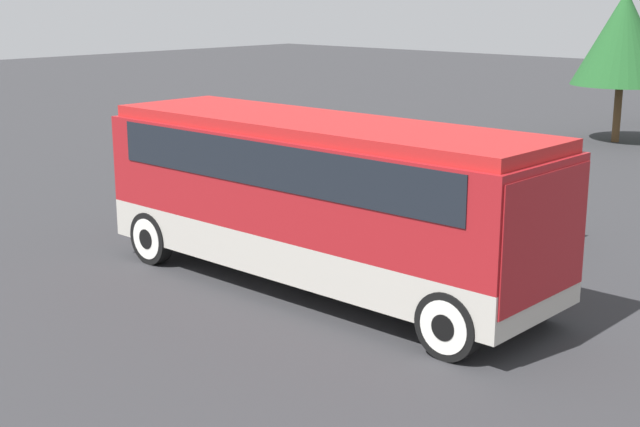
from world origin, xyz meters
TOP-DOWN VIEW (x-y plane):
  - ground_plane at (0.00, 0.00)m, footprint 120.00×120.00m
  - tour_bus at (0.10, 0.00)m, footprint 9.14×2.70m
  - parked_car_near at (-4.63, 8.07)m, footprint 4.65×1.95m
  - parked_car_mid at (-0.24, 5.37)m, footprint 4.21×1.88m
  - tree_right at (-3.37, 19.84)m, footprint 3.57×3.57m

SIDE VIEW (x-z plane):
  - ground_plane at x=0.00m, z-range 0.00..0.00m
  - parked_car_near at x=-4.63m, z-range 0.01..1.28m
  - parked_car_mid at x=-0.24m, z-range 0.00..1.42m
  - tour_bus at x=0.10m, z-range 0.32..3.46m
  - tree_right at x=-3.37m, z-range 1.04..6.53m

